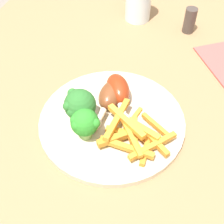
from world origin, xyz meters
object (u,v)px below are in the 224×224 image
(broccoli_floret_front, at_px, (79,105))
(chicken_drumstick_far, at_px, (116,91))
(chicken_drumstick_near, at_px, (111,96))
(pepper_shaker, at_px, (190,20))
(dining_table, at_px, (119,127))
(broccoli_floret_middle, at_px, (84,123))
(carrot_fries_pile, at_px, (133,133))
(dinner_plate, at_px, (112,121))

(broccoli_floret_front, bearing_deg, chicken_drumstick_far, 148.41)
(chicken_drumstick_near, height_order, pepper_shaker, pepper_shaker)
(dining_table, bearing_deg, chicken_drumstick_near, -14.28)
(broccoli_floret_front, bearing_deg, pepper_shaker, 157.86)
(pepper_shaker, bearing_deg, chicken_drumstick_near, -19.73)
(dining_table, bearing_deg, chicken_drumstick_far, -6.49)
(dining_table, distance_m, broccoli_floret_middle, 0.20)
(broccoli_floret_middle, distance_m, chicken_drumstick_near, 0.10)
(carrot_fries_pile, bearing_deg, broccoli_floret_middle, -76.28)
(dinner_plate, relative_size, pepper_shaker, 4.32)
(dining_table, bearing_deg, pepper_shaker, 159.60)
(dining_table, relative_size, carrot_fries_pile, 8.46)
(broccoli_floret_front, relative_size, chicken_drumstick_far, 0.62)
(broccoli_floret_front, xyz_separation_m, chicken_drumstick_near, (-0.06, 0.04, -0.03))
(dinner_plate, height_order, pepper_shaker, pepper_shaker)
(broccoli_floret_front, relative_size, broccoli_floret_middle, 1.17)
(chicken_drumstick_near, relative_size, pepper_shaker, 1.95)
(chicken_drumstick_near, xyz_separation_m, chicken_drumstick_far, (-0.02, 0.01, 0.00))
(dinner_plate, xyz_separation_m, broccoli_floret_middle, (0.05, -0.03, 0.04))
(broccoli_floret_front, bearing_deg, dining_table, 153.00)
(chicken_drumstick_near, bearing_deg, pepper_shaker, 160.27)
(carrot_fries_pile, bearing_deg, pepper_shaker, 172.76)
(dining_table, relative_size, chicken_drumstick_near, 8.89)
(broccoli_floret_middle, distance_m, pepper_shaker, 0.43)
(chicken_drumstick_near, distance_m, chicken_drumstick_far, 0.02)
(carrot_fries_pile, relative_size, chicken_drumstick_far, 1.09)
(dinner_plate, distance_m, broccoli_floret_front, 0.08)
(broccoli_floret_front, height_order, pepper_shaker, broccoli_floret_front)
(chicken_drumstick_near, distance_m, pepper_shaker, 0.34)
(dining_table, distance_m, chicken_drumstick_near, 0.14)
(dinner_plate, relative_size, carrot_fries_pile, 2.10)
(carrot_fries_pile, bearing_deg, chicken_drumstick_near, -138.13)
(dining_table, relative_size, dinner_plate, 4.02)
(broccoli_floret_front, relative_size, pepper_shaker, 1.16)
(broccoli_floret_front, relative_size, carrot_fries_pile, 0.56)
(carrot_fries_pile, distance_m, chicken_drumstick_near, 0.10)
(dining_table, relative_size, chicken_drumstick_far, 9.26)
(chicken_drumstick_far, bearing_deg, broccoli_floret_middle, -13.84)
(broccoli_floret_middle, height_order, chicken_drumstick_near, broccoli_floret_middle)
(dining_table, distance_m, carrot_fries_pile, 0.18)
(broccoli_floret_front, distance_m, broccoli_floret_middle, 0.04)
(broccoli_floret_front, bearing_deg, dinner_plate, 111.72)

